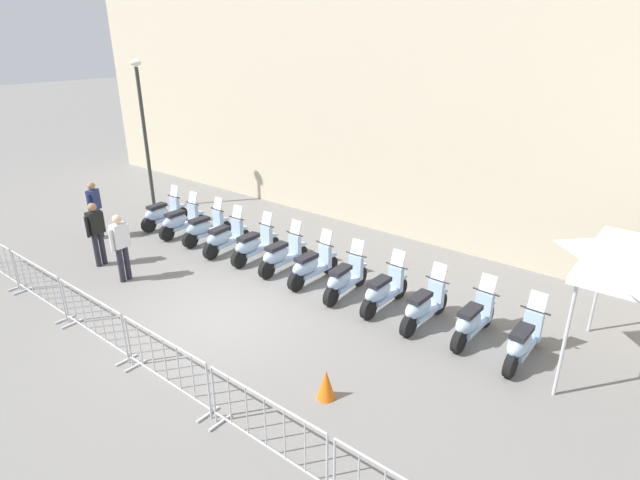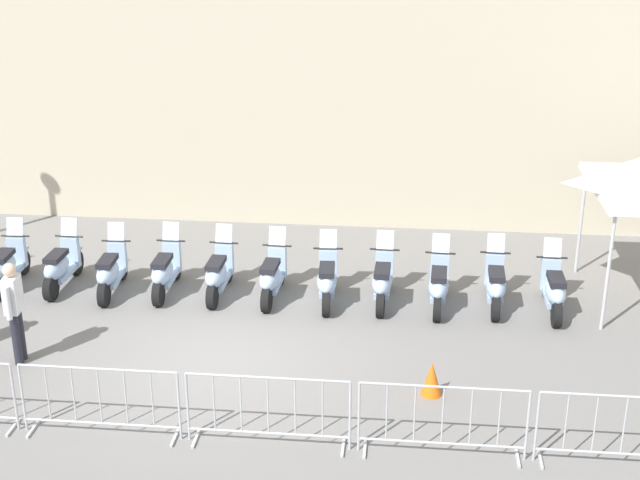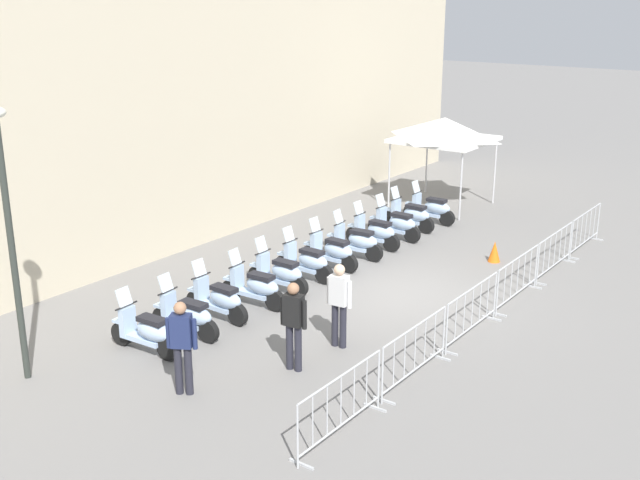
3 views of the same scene
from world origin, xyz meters
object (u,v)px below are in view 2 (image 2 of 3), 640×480
at_px(barrier_segment_2, 100,402).
at_px(barrier_segment_5, 624,431).
at_px(motorcycle_1, 8,266).
at_px(motorcycle_2, 61,266).
at_px(motorcycle_9, 439,285).
at_px(motorcycle_8, 383,281).
at_px(officer_by_barriers, 14,307).
at_px(motorcycle_10, 495,285).
at_px(motorcycle_3, 111,272).
at_px(motorcycle_11, 554,290).
at_px(traffic_cone, 432,379).
at_px(motorcycle_5, 219,274).
at_px(barrier_segment_3, 268,411).
at_px(barrier_segment_4, 442,421).
at_px(motorcycle_6, 272,277).
at_px(motorcycle_4, 165,271).
at_px(motorcycle_7, 327,280).

xyz_separation_m(barrier_segment_2, barrier_segment_5, (7.06, -0.05, 0.00)).
height_order(motorcycle_1, barrier_segment_5, motorcycle_1).
distance_m(motorcycle_2, motorcycle_9, 7.19).
relative_size(motorcycle_1, motorcycle_8, 1.00).
bearing_deg(officer_by_barriers, motorcycle_10, 19.54).
bearing_deg(motorcycle_3, motorcycle_11, -0.46).
distance_m(motorcycle_8, traffic_cone, 3.26).
bearing_deg(motorcycle_11, motorcycle_2, 178.65).
xyz_separation_m(motorcycle_1, motorcycle_11, (10.27, -0.14, 0.00)).
height_order(motorcycle_1, motorcycle_5, same).
xyz_separation_m(barrier_segment_2, barrier_segment_3, (2.35, -0.02, 0.00)).
bearing_deg(barrier_segment_4, barrier_segment_2, 179.55).
bearing_deg(barrier_segment_5, motorcycle_9, 115.97).
xyz_separation_m(motorcycle_1, officer_by_barriers, (1.40, -2.78, 0.53)).
xyz_separation_m(motorcycle_3, officer_by_barriers, (-0.66, -2.71, 0.53)).
bearing_deg(motorcycle_1, motorcycle_9, -0.76).
height_order(motorcycle_1, motorcycle_6, same).
height_order(motorcycle_10, barrier_segment_2, motorcycle_10).
distance_m(motorcycle_5, barrier_segment_4, 6.22).
height_order(motorcycle_3, motorcycle_5, same).
bearing_deg(barrier_segment_3, motorcycle_4, 119.46).
bearing_deg(traffic_cone, motorcycle_5, 140.68).
bearing_deg(barrier_segment_4, motorcycle_2, 145.84).
distance_m(motorcycle_5, motorcycle_10, 5.14).
bearing_deg(motorcycle_9, motorcycle_5, 178.15).
xyz_separation_m(motorcycle_3, motorcycle_5, (2.05, 0.10, 0.00)).
xyz_separation_m(motorcycle_5, officer_by_barriers, (-2.71, -2.80, 0.53)).
xyz_separation_m(motorcycle_3, barrier_segment_2, (1.35, -4.62, 0.07)).
relative_size(motorcycle_7, officer_by_barriers, 1.00).
relative_size(motorcycle_3, motorcycle_11, 1.00).
bearing_deg(traffic_cone, motorcycle_7, 120.90).
bearing_deg(motorcycle_1, motorcycle_10, 0.02).
height_order(motorcycle_2, officer_by_barriers, officer_by_barriers).
relative_size(motorcycle_6, officer_by_barriers, 1.00).
bearing_deg(barrier_segment_3, motorcycle_9, 61.98).
bearing_deg(motorcycle_4, barrier_segment_5, -32.91).
relative_size(barrier_segment_2, barrier_segment_4, 1.00).
distance_m(officer_by_barriers, traffic_cone, 6.67).
distance_m(motorcycle_1, motorcycle_8, 7.18).
relative_size(motorcycle_6, barrier_segment_5, 0.76).
distance_m(motorcycle_3, motorcycle_11, 8.21).
bearing_deg(motorcycle_2, motorcycle_10, -0.54).
bearing_deg(motorcycle_8, motorcycle_2, 178.93).
height_order(motorcycle_1, officer_by_barriers, officer_by_barriers).
bearing_deg(motorcycle_3, motorcycle_8, 0.42).
bearing_deg(motorcycle_8, traffic_cone, -75.15).
height_order(motorcycle_10, motorcycle_11, same).
bearing_deg(motorcycle_6, traffic_cone, -47.55).
relative_size(motorcycle_6, motorcycle_7, 1.00).
distance_m(motorcycle_5, officer_by_barriers, 3.93).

